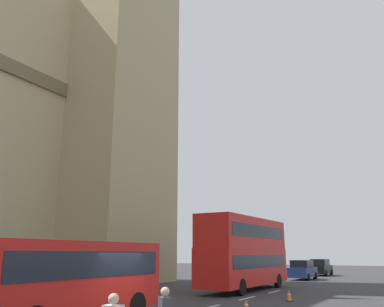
% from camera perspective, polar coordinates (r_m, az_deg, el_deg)
% --- Properties ---
extents(double_decker_bus, '(10.56, 2.54, 4.90)m').
position_cam_1_polar(double_decker_bus, '(29.08, 7.62, -13.59)').
color(double_decker_bus, red).
rests_on(double_decker_bus, ground_plane).
extents(sedan_lead, '(4.40, 1.86, 1.85)m').
position_cam_1_polar(sedan_lead, '(41.86, 15.63, -15.81)').
color(sedan_lead, navy).
rests_on(sedan_lead, ground_plane).
extents(sedan_trailing, '(4.40, 1.86, 1.85)m').
position_cam_1_polar(sedan_trailing, '(50.01, 18.01, -15.30)').
color(sedan_trailing, black).
rests_on(sedan_trailing, ground_plane).
extents(traffic_cone_west, '(0.36, 0.36, 0.58)m').
position_cam_1_polar(traffic_cone_west, '(18.36, 7.80, -20.90)').
color(traffic_cone_west, black).
rests_on(traffic_cone_west, ground_plane).
extents(traffic_cone_middle, '(0.36, 0.36, 0.58)m').
position_cam_1_polar(traffic_cone_middle, '(23.22, 13.77, -19.21)').
color(traffic_cone_middle, black).
rests_on(traffic_cone_middle, ground_plane).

